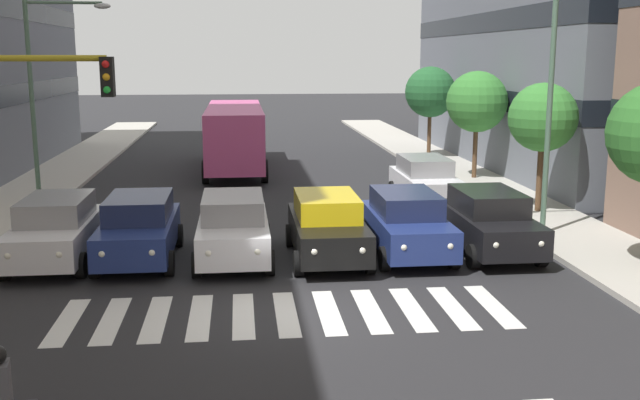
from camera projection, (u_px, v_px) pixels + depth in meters
name	position (u px, v px, depth m)	size (l,w,h in m)	color
ground_plane	(286.00, 313.00, 15.61)	(180.00, 180.00, 0.00)	#262628
crosswalk_markings	(286.00, 313.00, 15.61)	(9.45, 2.80, 0.01)	silver
car_0	(489.00, 221.00, 20.28)	(2.02, 4.44, 1.72)	black
car_1	(407.00, 223.00, 20.06)	(2.02, 4.44, 1.72)	navy
car_2	(327.00, 226.00, 19.66)	(2.02, 4.44, 1.72)	black
car_3	(233.00, 227.00, 19.53)	(2.02, 4.44, 1.72)	silver
car_4	(139.00, 228.00, 19.47)	(2.02, 4.44, 1.72)	navy
car_5	(56.00, 230.00, 19.30)	(2.02, 4.44, 1.72)	silver
car_row2_0	(425.00, 180.00, 26.88)	(2.02, 4.44, 1.72)	silver
bus_behind_traffic	(235.00, 131.00, 34.73)	(2.78, 10.50, 3.00)	#DB5193
street_lamp_left	(535.00, 76.00, 21.08)	(3.08, 0.28, 7.57)	#4C6B56
street_lamp_right	(45.00, 81.00, 25.46)	(2.91, 0.28, 7.11)	#4C6B56
street_tree_1	(543.00, 118.00, 24.62)	(2.30, 2.30, 4.33)	#513823
street_tree_2	(477.00, 102.00, 31.45)	(2.60, 2.60, 4.56)	#513823
street_tree_3	(430.00, 92.00, 38.08)	(2.61, 2.61, 4.65)	#513823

